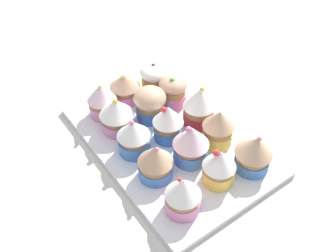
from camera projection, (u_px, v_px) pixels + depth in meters
ground_plane at (168, 147)px, 72.86cm from camera, size 180.00×180.00×3.00cm
baking_tray at (168, 140)px, 71.42cm from camera, size 40.22×26.24×1.20cm
cupcake_0 at (254, 153)px, 63.08cm from camera, size 6.63×6.63×7.37cm
cupcake_1 at (218, 127)px, 67.40cm from camera, size 5.91×5.91×7.61cm
cupcake_2 at (199, 106)px, 71.20cm from camera, size 6.25×6.25×8.58cm
cupcake_3 at (173, 90)px, 76.05cm from camera, size 5.91×5.91×7.02cm
cupcake_4 at (156, 77)px, 79.70cm from camera, size 6.66×6.66×6.69cm
cupcake_5 at (219, 166)px, 60.87cm from camera, size 5.64×5.64×7.58cm
cupcake_6 at (189, 144)px, 64.11cm from camera, size 6.44×6.44×8.14cm
cupcake_7 at (167, 123)px, 67.98cm from camera, size 5.80×5.80×8.02cm
cupcake_8 at (150, 103)px, 72.75cm from camera, size 6.39×6.39×7.05cm
cupcake_9 at (125, 87)px, 77.09cm from camera, size 6.36×6.36×6.78cm
cupcake_10 at (183, 195)px, 56.84cm from camera, size 5.72×5.72×7.29cm
cupcake_11 at (155, 161)px, 61.85cm from camera, size 6.11×6.11×7.22cm
cupcake_12 at (134, 136)px, 66.03cm from camera, size 6.06×6.06×7.49cm
cupcake_13 at (117, 114)px, 70.17cm from camera, size 6.70×6.70×7.61cm
cupcake_14 at (102, 100)px, 73.42cm from camera, size 5.88×5.88×7.58cm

